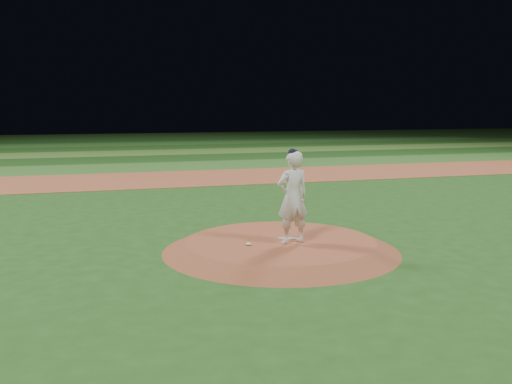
# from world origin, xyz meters

# --- Properties ---
(ground) EXTENTS (120.00, 120.00, 0.00)m
(ground) POSITION_xyz_m (0.00, 0.00, 0.00)
(ground) COLOR #21501A
(ground) RESTS_ON ground
(infield_dirt_band) EXTENTS (70.00, 6.00, 0.02)m
(infield_dirt_band) POSITION_xyz_m (0.00, 14.00, 0.01)
(infield_dirt_band) COLOR #A35332
(infield_dirt_band) RESTS_ON ground
(outfield_stripe_0) EXTENTS (70.00, 5.00, 0.02)m
(outfield_stripe_0) POSITION_xyz_m (0.00, 19.50, 0.01)
(outfield_stripe_0) COLOR #326A26
(outfield_stripe_0) RESTS_ON ground
(outfield_stripe_1) EXTENTS (70.00, 5.00, 0.02)m
(outfield_stripe_1) POSITION_xyz_m (0.00, 24.50, 0.01)
(outfield_stripe_1) COLOR #1B4416
(outfield_stripe_1) RESTS_ON ground
(outfield_stripe_2) EXTENTS (70.00, 5.00, 0.02)m
(outfield_stripe_2) POSITION_xyz_m (0.00, 29.50, 0.01)
(outfield_stripe_2) COLOR #45792C
(outfield_stripe_2) RESTS_ON ground
(outfield_stripe_3) EXTENTS (70.00, 5.00, 0.02)m
(outfield_stripe_3) POSITION_xyz_m (0.00, 34.50, 0.01)
(outfield_stripe_3) COLOR #1E4C18
(outfield_stripe_3) RESTS_ON ground
(outfield_stripe_4) EXTENTS (70.00, 5.00, 0.02)m
(outfield_stripe_4) POSITION_xyz_m (0.00, 39.50, 0.01)
(outfield_stripe_4) COLOR #2D6725
(outfield_stripe_4) RESTS_ON ground
(outfield_stripe_5) EXTENTS (70.00, 5.00, 0.02)m
(outfield_stripe_5) POSITION_xyz_m (0.00, 44.50, 0.01)
(outfield_stripe_5) COLOR #1C4E19
(outfield_stripe_5) RESTS_ON ground
(pitchers_mound) EXTENTS (5.50, 5.50, 0.25)m
(pitchers_mound) POSITION_xyz_m (0.00, 0.00, 0.12)
(pitchers_mound) COLOR #984C2F
(pitchers_mound) RESTS_ON ground
(pitching_rubber) EXTENTS (0.53, 0.31, 0.03)m
(pitching_rubber) POSITION_xyz_m (0.24, 0.06, 0.26)
(pitching_rubber) COLOR silver
(pitching_rubber) RESTS_ON pitchers_mound
(rosin_bag) EXTENTS (0.12, 0.12, 0.07)m
(rosin_bag) POSITION_xyz_m (-0.85, -0.25, 0.28)
(rosin_bag) COLOR white
(rosin_bag) RESTS_ON pitchers_mound
(pitcher_on_mound) EXTENTS (0.84, 0.62, 2.16)m
(pitcher_on_mound) POSITION_xyz_m (0.17, -0.31, 1.31)
(pitcher_on_mound) COLOR white
(pitcher_on_mound) RESTS_ON pitchers_mound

